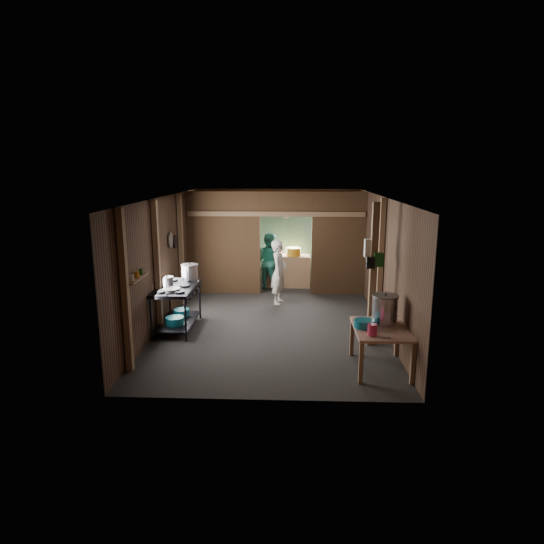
{
  "coord_description": "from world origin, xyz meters",
  "views": [
    {
      "loc": [
        0.38,
        -9.55,
        3.2
      ],
      "look_at": [
        0.0,
        -0.2,
        1.1
      ],
      "focal_mm": 31.14,
      "sensor_mm": 36.0,
      "label": 1
    }
  ],
  "objects_px": {
    "stove_pot_large": "(190,273)",
    "pink_bucket": "(372,330)",
    "prep_table": "(380,348)",
    "stock_pot": "(385,310)",
    "yellow_tub": "(293,252)",
    "gas_range": "(177,308)",
    "cook": "(279,272)"
  },
  "relations": [
    {
      "from": "pink_bucket",
      "to": "yellow_tub",
      "type": "bearing_deg",
      "value": 101.79
    },
    {
      "from": "gas_range",
      "to": "yellow_tub",
      "type": "distance_m",
      "value": 4.29
    },
    {
      "from": "stock_pot",
      "to": "pink_bucket",
      "type": "distance_m",
      "value": 0.64
    },
    {
      "from": "prep_table",
      "to": "yellow_tub",
      "type": "xyz_separation_m",
      "value": [
        -1.38,
        5.33,
        0.61
      ]
    },
    {
      "from": "stove_pot_large",
      "to": "yellow_tub",
      "type": "height_order",
      "value": "stove_pot_large"
    },
    {
      "from": "stove_pot_large",
      "to": "cook",
      "type": "xyz_separation_m",
      "value": [
        1.81,
        1.39,
        -0.28
      ]
    },
    {
      "from": "gas_range",
      "to": "pink_bucket",
      "type": "distance_m",
      "value": 4.1
    },
    {
      "from": "prep_table",
      "to": "cook",
      "type": "xyz_separation_m",
      "value": [
        -1.73,
        3.68,
        0.42
      ]
    },
    {
      "from": "stock_pot",
      "to": "yellow_tub",
      "type": "distance_m",
      "value": 5.31
    },
    {
      "from": "gas_range",
      "to": "stock_pot",
      "type": "xyz_separation_m",
      "value": [
        3.79,
        -1.53,
        0.48
      ]
    },
    {
      "from": "prep_table",
      "to": "stock_pot",
      "type": "distance_m",
      "value": 0.62
    },
    {
      "from": "stock_pot",
      "to": "cook",
      "type": "relative_size",
      "value": 0.33
    },
    {
      "from": "pink_bucket",
      "to": "cook",
      "type": "distance_m",
      "value": 4.29
    },
    {
      "from": "stove_pot_large",
      "to": "prep_table",
      "type": "bearing_deg",
      "value": -32.91
    },
    {
      "from": "pink_bucket",
      "to": "cook",
      "type": "relative_size",
      "value": 0.11
    },
    {
      "from": "pink_bucket",
      "to": "yellow_tub",
      "type": "distance_m",
      "value": 5.78
    },
    {
      "from": "cook",
      "to": "prep_table",
      "type": "bearing_deg",
      "value": -144.44
    },
    {
      "from": "stock_pot",
      "to": "yellow_tub",
      "type": "height_order",
      "value": "stock_pot"
    },
    {
      "from": "yellow_tub",
      "to": "stove_pot_large",
      "type": "bearing_deg",
      "value": -125.41
    },
    {
      "from": "pink_bucket",
      "to": "yellow_tub",
      "type": "relative_size",
      "value": 0.45
    },
    {
      "from": "gas_range",
      "to": "stock_pot",
      "type": "relative_size",
      "value": 3.02
    },
    {
      "from": "gas_range",
      "to": "cook",
      "type": "bearing_deg",
      "value": 44.13
    },
    {
      "from": "prep_table",
      "to": "pink_bucket",
      "type": "bearing_deg",
      "value": -121.32
    },
    {
      "from": "stove_pot_large",
      "to": "yellow_tub",
      "type": "distance_m",
      "value": 3.72
    },
    {
      "from": "gas_range",
      "to": "pink_bucket",
      "type": "xyz_separation_m",
      "value": [
        3.51,
        -2.09,
        0.34
      ]
    },
    {
      "from": "stove_pot_large",
      "to": "yellow_tub",
      "type": "relative_size",
      "value": 0.91
    },
    {
      "from": "stock_pot",
      "to": "pink_bucket",
      "type": "height_order",
      "value": "stock_pot"
    },
    {
      "from": "stove_pot_large",
      "to": "pink_bucket",
      "type": "bearing_deg",
      "value": -38.16
    },
    {
      "from": "stove_pot_large",
      "to": "yellow_tub",
      "type": "xyz_separation_m",
      "value": [
        2.16,
        3.03,
        -0.09
      ]
    },
    {
      "from": "prep_table",
      "to": "pink_bucket",
      "type": "distance_m",
      "value": 0.58
    },
    {
      "from": "prep_table",
      "to": "cook",
      "type": "relative_size",
      "value": 0.77
    },
    {
      "from": "stock_pot",
      "to": "yellow_tub",
      "type": "xyz_separation_m",
      "value": [
        -1.47,
        5.1,
        0.04
      ]
    }
  ]
}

